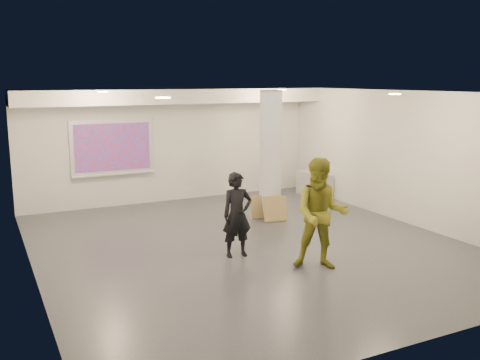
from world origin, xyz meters
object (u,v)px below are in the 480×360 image
credenza (314,184)px  man (321,214)px  woman (237,215)px  column (270,154)px  projection_screen (113,148)px

credenza → man: bearing=-122.9°
woman → man: (1.01, -1.22, 0.18)m
woman → man: bearing=-46.5°
credenza → woman: 5.61m
column → credenza: bearing=31.9°
woman → man: 1.59m
credenza → man: 5.88m
projection_screen → man: projection_screen is taller
column → projection_screen: bearing=139.4°
column → credenza: (2.22, 1.38, -1.16)m
column → woman: bearing=-131.2°
projection_screen → woman: bearing=-77.4°
projection_screen → credenza: bearing=-13.4°
projection_screen → credenza: size_ratio=1.82×
projection_screen → man: size_ratio=1.08×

